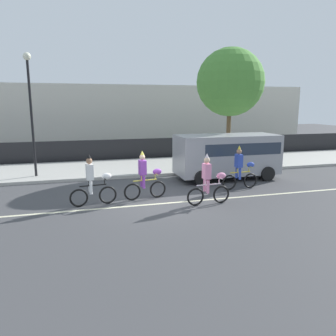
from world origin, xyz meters
TOP-DOWN VIEW (x-y plane):
  - ground_plane at (0.00, 0.00)m, footprint 80.00×80.00m
  - road_centre_line at (0.00, -0.50)m, footprint 36.00×0.14m
  - sidewalk_curb at (0.00, 6.50)m, footprint 60.00×5.00m
  - fence_line at (0.00, 9.40)m, footprint 40.00×0.08m
  - building_backdrop at (2.74, 18.00)m, footprint 28.00×8.00m
  - parade_cyclist_zebra at (-2.33, -0.00)m, footprint 1.72×0.50m
  - parade_cyclist_purple at (-0.34, 0.30)m, footprint 1.72×0.51m
  - parade_cyclist_pink at (1.78, -1.03)m, footprint 1.72×0.50m
  - parade_cyclist_cobalt at (3.95, 0.67)m, footprint 1.72×0.50m
  - parked_van_grey at (4.33, 2.70)m, footprint 5.00×2.22m
  - street_lamp_post at (-4.86, 5.16)m, footprint 0.36×0.36m
  - street_tree_near_lamp at (5.47, 5.11)m, footprint 3.72×3.72m

SIDE VIEW (x-z plane):
  - ground_plane at x=0.00m, z-range 0.00..0.00m
  - road_centre_line at x=0.00m, z-range 0.00..0.01m
  - sidewalk_curb at x=0.00m, z-range 0.00..0.15m
  - fence_line at x=0.00m, z-range 0.00..1.40m
  - parade_cyclist_zebra at x=-2.33m, z-range -0.12..1.80m
  - parade_cyclist_purple at x=-0.34m, z-range -0.12..1.80m
  - parade_cyclist_pink at x=1.78m, z-range -0.12..1.80m
  - parade_cyclist_cobalt at x=3.95m, z-range -0.12..1.80m
  - parked_van_grey at x=4.33m, z-range 0.19..2.37m
  - building_backdrop at x=2.74m, z-range 0.00..5.14m
  - street_lamp_post at x=-4.86m, z-range 1.06..6.92m
  - street_tree_near_lamp at x=5.47m, z-range 1.55..8.09m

